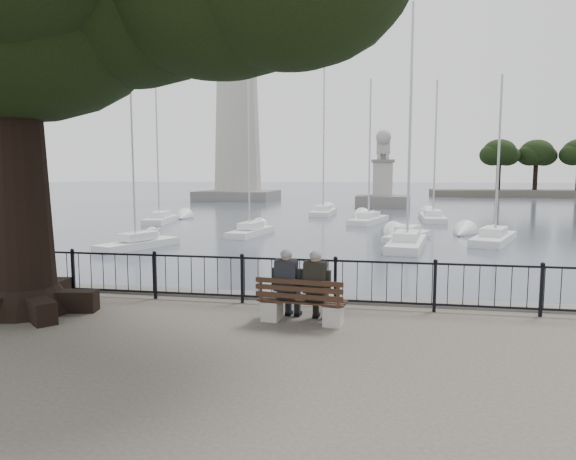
% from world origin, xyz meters
% --- Properties ---
extents(harbor, '(260.00, 260.00, 1.20)m').
position_xyz_m(harbor, '(0.00, 3.00, -0.50)').
color(harbor, '#5E5D5A').
rests_on(harbor, ground).
extents(railing, '(22.06, 0.06, 1.00)m').
position_xyz_m(railing, '(0.00, 2.50, 0.56)').
color(railing, black).
rests_on(railing, ground).
extents(bench, '(1.70, 0.69, 0.87)m').
position_xyz_m(bench, '(0.48, 1.25, 0.30)').
color(bench, '#9A968D').
rests_on(bench, ground).
extents(person_left, '(0.43, 0.72, 1.38)m').
position_xyz_m(person_left, '(0.21, 1.38, 0.64)').
color(person_left, black).
rests_on(person_left, ground).
extents(person_right, '(0.43, 0.72, 1.38)m').
position_xyz_m(person_right, '(0.76, 1.32, 0.64)').
color(person_right, black).
rests_on(person_right, ground).
extents(lighthouse, '(10.35, 10.35, 31.56)m').
position_xyz_m(lighthouse, '(-18.00, 62.00, 12.33)').
color(lighthouse, '#5E5D5A').
rests_on(lighthouse, ground).
extents(lion_monument, '(5.77, 5.77, 8.57)m').
position_xyz_m(lion_monument, '(2.00, 49.94, 1.13)').
color(lion_monument, '#5E5D5A').
rests_on(lion_monument, ground).
extents(sailboat_a, '(2.91, 4.80, 8.22)m').
position_xyz_m(sailboat_a, '(-10.20, 15.99, -0.72)').
color(sailboat_a, silver).
rests_on(sailboat_a, ground).
extents(sailboat_b, '(2.03, 4.98, 10.72)m').
position_xyz_m(sailboat_b, '(-5.94, 22.30, -0.67)').
color(sailboat_b, silver).
rests_on(sailboat_b, ground).
extents(sailboat_c, '(2.95, 4.90, 9.38)m').
position_xyz_m(sailboat_c, '(3.42, 21.77, -0.70)').
color(sailboat_c, silver).
rests_on(sailboat_c, ground).
extents(sailboat_d, '(3.49, 5.80, 9.13)m').
position_xyz_m(sailboat_d, '(7.99, 21.38, -0.72)').
color(sailboat_d, silver).
rests_on(sailboat_d, ground).
extents(sailboat_e, '(2.35, 5.58, 11.59)m').
position_xyz_m(sailboat_e, '(-14.85, 29.08, -0.66)').
color(sailboat_e, silver).
rests_on(sailboat_e, ground).
extents(sailboat_f, '(3.08, 6.02, 10.87)m').
position_xyz_m(sailboat_f, '(0.98, 31.29, -0.69)').
color(sailboat_f, silver).
rests_on(sailboat_f, ground).
extents(sailboat_g, '(1.70, 6.02, 11.12)m').
position_xyz_m(sailboat_g, '(5.94, 34.05, -0.69)').
color(sailboat_g, silver).
rests_on(sailboat_g, ground).
extents(sailboat_h, '(1.91, 6.09, 14.70)m').
position_xyz_m(sailboat_h, '(-3.25, 38.37, -0.59)').
color(sailboat_h, silver).
rests_on(sailboat_h, ground).
extents(sailboat_i, '(2.37, 5.82, 12.13)m').
position_xyz_m(sailboat_i, '(3.21, 18.43, -0.65)').
color(sailboat_i, silver).
rests_on(sailboat_i, ground).
extents(far_shore, '(30.00, 8.60, 9.18)m').
position_xyz_m(far_shore, '(25.54, 79.46, 3.00)').
color(far_shore, '#4A433A').
rests_on(far_shore, ground).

